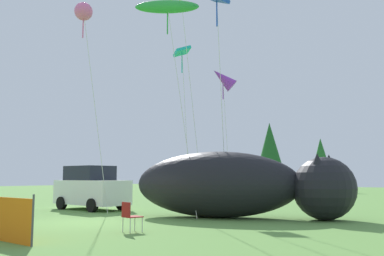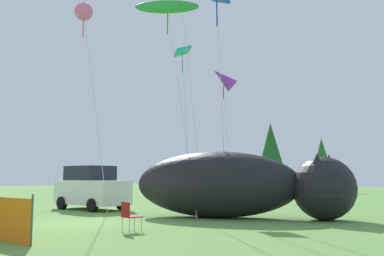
{
  "view_description": "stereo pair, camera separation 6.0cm",
  "coord_description": "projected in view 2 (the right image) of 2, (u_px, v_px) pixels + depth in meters",
  "views": [
    {
      "loc": [
        12.69,
        -10.04,
        1.65
      ],
      "look_at": [
        1.29,
        4.53,
        3.76
      ],
      "focal_mm": 40.0,
      "sensor_mm": 36.0,
      "label": 1
    },
    {
      "loc": [
        12.74,
        -10.0,
        1.65
      ],
      "look_at": [
        1.29,
        4.53,
        3.76
      ],
      "focal_mm": 40.0,
      "sensor_mm": 36.0,
      "label": 2
    }
  ],
  "objects": [
    {
      "name": "kite_green_fish",
      "position": [
        168.0,
        7.0,
        19.62
      ],
      "size": [
        3.49,
        2.7,
        9.88
      ],
      "color": "silver",
      "rests_on": "ground"
    },
    {
      "name": "inflatable_cat",
      "position": [
        237.0,
        187.0,
        17.19
      ],
      "size": [
        8.71,
        5.37,
        2.67
      ],
      "rotation": [
        0.0,
        0.0,
        0.4
      ],
      "color": "black",
      "rests_on": "ground"
    },
    {
      "name": "parked_car",
      "position": [
        91.0,
        188.0,
        21.59
      ],
      "size": [
        4.24,
        2.17,
        2.19
      ],
      "rotation": [
        0.0,
        0.0,
        -0.05
      ],
      "color": "white",
      "rests_on": "ground"
    },
    {
      "name": "kite_purple_delta",
      "position": [
        223.0,
        79.0,
        25.88
      ],
      "size": [
        2.79,
        3.0,
        8.4
      ],
      "color": "silver",
      "rests_on": "ground"
    },
    {
      "name": "horizon_tree_northeast",
      "position": [
        271.0,
        148.0,
        55.08
      ],
      "size": [
        3.61,
        3.61,
        8.62
      ],
      "color": "brown",
      "rests_on": "ground"
    },
    {
      "name": "ground_plane",
      "position": [
        87.0,
        222.0,
        15.45
      ],
      "size": [
        120.0,
        120.0,
        0.0
      ],
      "primitive_type": "plane",
      "color": "#609342"
    },
    {
      "name": "kite_pink_octopus",
      "position": [
        84.0,
        12.0,
        20.36
      ],
      "size": [
        1.52,
        1.29,
        9.91
      ],
      "color": "silver",
      "rests_on": "ground"
    },
    {
      "name": "folding_chair",
      "position": [
        129.0,
        214.0,
        12.76
      ],
      "size": [
        0.58,
        0.58,
        0.89
      ],
      "rotation": [
        0.0,
        0.0,
        1.35
      ],
      "color": "maroon",
      "rests_on": "ground"
    },
    {
      "name": "kite_blue_box",
      "position": [
        217.0,
        3.0,
        19.22
      ],
      "size": [
        0.9,
        1.0,
        9.89
      ],
      "color": "silver",
      "rests_on": "ground"
    },
    {
      "name": "kite_teal_diamond",
      "position": [
        183.0,
        54.0,
        25.14
      ],
      "size": [
        1.73,
        1.26,
        9.29
      ],
      "color": "silver",
      "rests_on": "ground"
    },
    {
      "name": "horizon_tree_mid",
      "position": [
        322.0,
        159.0,
        47.97
      ],
      "size": [
        2.5,
        2.5,
        5.98
      ],
      "color": "brown",
      "rests_on": "ground"
    }
  ]
}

